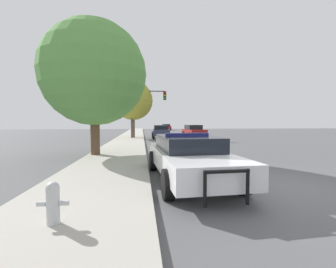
{
  "coord_description": "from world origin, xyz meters",
  "views": [
    {
      "loc": [
        -3.83,
        -5.71,
        1.78
      ],
      "look_at": [
        -1.71,
        12.33,
        0.83
      ],
      "focal_mm": 24.0,
      "sensor_mm": 36.0,
      "label": 1
    }
  ],
  "objects_px": {
    "fire_hydrant": "(53,202)",
    "tree_sidewalk_near": "(94,74)",
    "tree_sidewalk_mid": "(133,100)",
    "car_background_oncoming": "(194,131)",
    "police_car": "(189,156)",
    "traffic_light": "(146,104)",
    "car_background_midblock": "(161,131)",
    "car_background_distant": "(166,127)"
  },
  "relations": [
    {
      "from": "fire_hydrant",
      "to": "tree_sidewalk_near",
      "type": "distance_m",
      "value": 8.97
    },
    {
      "from": "fire_hydrant",
      "to": "traffic_light",
      "type": "xyz_separation_m",
      "value": [
        1.86,
        20.18,
        3.24
      ]
    },
    {
      "from": "car_background_midblock",
      "to": "car_background_distant",
      "type": "xyz_separation_m",
      "value": [
        3.42,
        26.48,
        -0.04
      ]
    },
    {
      "from": "police_car",
      "to": "car_background_distant",
      "type": "relative_size",
      "value": 1.27
    },
    {
      "from": "car_background_distant",
      "to": "tree_sidewalk_mid",
      "type": "distance_m",
      "value": 27.73
    },
    {
      "from": "tree_sidewalk_mid",
      "to": "tree_sidewalk_near",
      "type": "bearing_deg",
      "value": -96.4
    },
    {
      "from": "car_background_midblock",
      "to": "tree_sidewalk_near",
      "type": "bearing_deg",
      "value": -107.37
    },
    {
      "from": "car_background_midblock",
      "to": "tree_sidewalk_near",
      "type": "distance_m",
      "value": 14.36
    },
    {
      "from": "fire_hydrant",
      "to": "car_background_oncoming",
      "type": "height_order",
      "value": "car_background_oncoming"
    },
    {
      "from": "police_car",
      "to": "tree_sidewalk_mid",
      "type": "xyz_separation_m",
      "value": [
        -2.36,
        18.0,
        3.42
      ]
    },
    {
      "from": "traffic_light",
      "to": "car_background_distant",
      "type": "bearing_deg",
      "value": 79.52
    },
    {
      "from": "traffic_light",
      "to": "car_background_distant",
      "type": "xyz_separation_m",
      "value": [
        5.1,
        27.58,
        -3.0
      ]
    },
    {
      "from": "police_car",
      "to": "tree_sidewalk_mid",
      "type": "bearing_deg",
      "value": -85.73
    },
    {
      "from": "traffic_light",
      "to": "car_background_oncoming",
      "type": "relative_size",
      "value": 1.16
    },
    {
      "from": "fire_hydrant",
      "to": "traffic_light",
      "type": "height_order",
      "value": "traffic_light"
    },
    {
      "from": "car_background_distant",
      "to": "tree_sidewalk_mid",
      "type": "bearing_deg",
      "value": -108.23
    },
    {
      "from": "car_background_distant",
      "to": "car_background_oncoming",
      "type": "bearing_deg",
      "value": -93.46
    },
    {
      "from": "traffic_light",
      "to": "car_background_oncoming",
      "type": "distance_m",
      "value": 6.63
    },
    {
      "from": "fire_hydrant",
      "to": "car_background_distant",
      "type": "bearing_deg",
      "value": 81.71
    },
    {
      "from": "car_background_midblock",
      "to": "car_background_distant",
      "type": "height_order",
      "value": "car_background_midblock"
    },
    {
      "from": "car_background_midblock",
      "to": "car_background_distant",
      "type": "relative_size",
      "value": 0.99
    },
    {
      "from": "traffic_light",
      "to": "police_car",
      "type": "bearing_deg",
      "value": -86.64
    },
    {
      "from": "car_background_oncoming",
      "to": "tree_sidewalk_near",
      "type": "relative_size",
      "value": 0.65
    },
    {
      "from": "traffic_light",
      "to": "car_background_distant",
      "type": "height_order",
      "value": "traffic_light"
    },
    {
      "from": "car_background_midblock",
      "to": "tree_sidewalk_near",
      "type": "height_order",
      "value": "tree_sidewalk_near"
    },
    {
      "from": "tree_sidewalk_near",
      "to": "tree_sidewalk_mid",
      "type": "bearing_deg",
      "value": 83.6
    },
    {
      "from": "car_background_oncoming",
      "to": "car_background_midblock",
      "type": "xyz_separation_m",
      "value": [
        -3.96,
        -0.75,
        0.0
      ]
    },
    {
      "from": "fire_hydrant",
      "to": "car_background_midblock",
      "type": "xyz_separation_m",
      "value": [
        3.54,
        21.28,
        0.28
      ]
    },
    {
      "from": "tree_sidewalk_mid",
      "to": "tree_sidewalk_near",
      "type": "relative_size",
      "value": 0.92
    },
    {
      "from": "car_background_distant",
      "to": "tree_sidewalk_mid",
      "type": "height_order",
      "value": "tree_sidewalk_mid"
    },
    {
      "from": "fire_hydrant",
      "to": "car_background_oncoming",
      "type": "relative_size",
      "value": 0.16
    },
    {
      "from": "car_background_distant",
      "to": "tree_sidewalk_near",
      "type": "distance_m",
      "value": 40.6
    },
    {
      "from": "car_background_oncoming",
      "to": "car_background_distant",
      "type": "bearing_deg",
      "value": -93.52
    },
    {
      "from": "police_car",
      "to": "tree_sidewalk_mid",
      "type": "distance_m",
      "value": 18.47
    },
    {
      "from": "fire_hydrant",
      "to": "car_background_distant",
      "type": "xyz_separation_m",
      "value": [
        6.96,
        47.76,
        0.24
      ]
    },
    {
      "from": "traffic_light",
      "to": "car_background_oncoming",
      "type": "bearing_deg",
      "value": 18.14
    },
    {
      "from": "tree_sidewalk_near",
      "to": "traffic_light",
      "type": "bearing_deg",
      "value": 76.95
    },
    {
      "from": "fire_hydrant",
      "to": "car_background_oncoming",
      "type": "bearing_deg",
      "value": 71.2
    },
    {
      "from": "tree_sidewalk_mid",
      "to": "tree_sidewalk_near",
      "type": "height_order",
      "value": "tree_sidewalk_near"
    },
    {
      "from": "traffic_light",
      "to": "tree_sidewalk_near",
      "type": "height_order",
      "value": "tree_sidewalk_near"
    },
    {
      "from": "tree_sidewalk_mid",
      "to": "tree_sidewalk_near",
      "type": "xyz_separation_m",
      "value": [
        -1.45,
        -12.92,
        0.09
      ]
    },
    {
      "from": "car_background_midblock",
      "to": "car_background_distant",
      "type": "distance_m",
      "value": 26.7
    }
  ]
}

